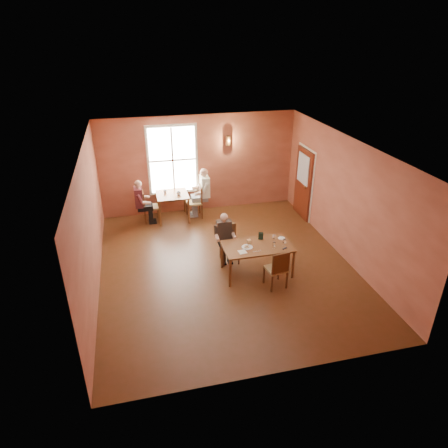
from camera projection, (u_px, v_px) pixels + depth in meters
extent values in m
cube|color=brown|center=(226.00, 266.00, 9.84)|extent=(6.00, 7.00, 0.01)
cube|color=brown|center=(199.00, 164.00, 12.21)|extent=(6.00, 0.04, 3.00)
cube|color=brown|center=(280.00, 302.00, 6.12)|extent=(6.00, 0.04, 3.00)
cube|color=brown|center=(90.00, 224.00, 8.54)|extent=(0.04, 7.00, 3.00)
cube|color=brown|center=(345.00, 198.00, 9.79)|extent=(0.04, 7.00, 3.00)
cube|color=white|center=(226.00, 146.00, 8.50)|extent=(6.00, 7.00, 0.04)
cube|color=white|center=(173.00, 160.00, 11.91)|extent=(1.36, 0.10, 1.96)
cube|color=maroon|center=(303.00, 183.00, 11.98)|extent=(0.12, 1.04, 2.10)
cylinder|color=brown|center=(228.00, 141.00, 12.00)|extent=(0.16, 0.16, 0.28)
cylinder|color=silver|center=(247.00, 247.00, 9.15)|extent=(0.29, 0.29, 0.03)
cube|color=tan|center=(249.00, 242.00, 9.27)|extent=(0.10, 0.09, 0.10)
cube|color=black|center=(261.00, 236.00, 9.46)|extent=(0.12, 0.09, 0.18)
cube|color=white|center=(257.00, 251.00, 9.00)|extent=(0.19, 0.02, 0.00)
cube|color=white|center=(242.00, 252.00, 8.97)|extent=(0.20, 0.20, 0.01)
cylinder|color=silver|center=(282.00, 238.00, 9.54)|extent=(0.18, 0.18, 0.01)
cube|color=black|center=(285.00, 248.00, 9.10)|extent=(0.13, 0.10, 0.02)
imported|color=silver|center=(179.00, 193.00, 11.77)|extent=(0.15, 0.15, 0.10)
imported|color=silver|center=(165.00, 192.00, 11.90)|extent=(0.12, 0.12, 0.10)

